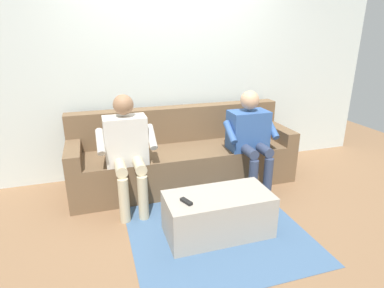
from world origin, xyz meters
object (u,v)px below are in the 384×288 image
(person_right_seated, at_px, (127,146))
(remote_black, at_px, (186,201))
(coffee_table, at_px, (218,214))
(couch, at_px, (183,157))
(person_left_seated, at_px, (250,134))

(person_right_seated, height_order, remote_black, person_right_seated)
(coffee_table, bearing_deg, remote_black, 8.67)
(couch, bearing_deg, remote_black, 75.33)
(person_left_seated, bearing_deg, couch, -27.53)
(remote_black, bearing_deg, couch, 143.21)
(couch, height_order, remote_black, couch)
(person_right_seated, bearing_deg, coffee_table, 132.40)
(person_left_seated, height_order, remote_black, person_left_seated)
(couch, height_order, person_left_seated, person_left_seated)
(coffee_table, relative_size, remote_black, 7.46)
(coffee_table, distance_m, person_right_seated, 1.12)
(coffee_table, relative_size, person_right_seated, 0.81)
(person_right_seated, bearing_deg, couch, -151.07)
(coffee_table, relative_size, person_left_seated, 0.83)
(coffee_table, bearing_deg, couch, -90.00)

